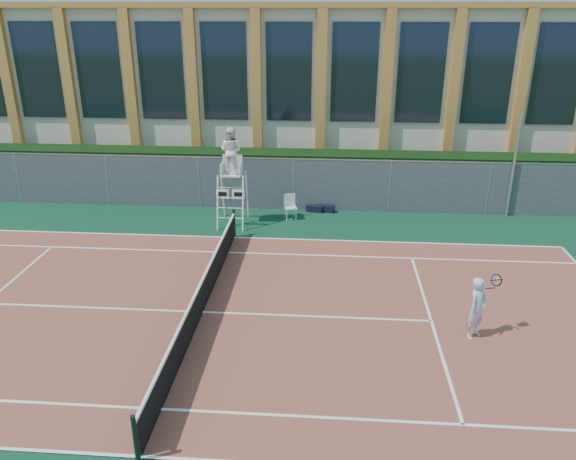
# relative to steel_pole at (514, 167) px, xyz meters

# --- Properties ---
(ground) EXTENTS (120.00, 120.00, 0.00)m
(ground) POSITION_rel_steel_pole_xyz_m (-10.83, -8.70, -2.07)
(ground) COLOR #233814
(apron) EXTENTS (36.00, 20.00, 0.01)m
(apron) POSITION_rel_steel_pole_xyz_m (-10.83, -7.70, -2.06)
(apron) COLOR #0B311E
(apron) RESTS_ON ground
(tennis_court) EXTENTS (23.77, 10.97, 0.02)m
(tennis_court) POSITION_rel_steel_pole_xyz_m (-10.83, -8.70, -2.05)
(tennis_court) COLOR brown
(tennis_court) RESTS_ON apron
(tennis_net) EXTENTS (0.10, 11.30, 1.10)m
(tennis_net) POSITION_rel_steel_pole_xyz_m (-10.83, -8.70, -1.53)
(tennis_net) COLOR black
(tennis_net) RESTS_ON ground
(fence) EXTENTS (40.00, 0.06, 2.20)m
(fence) POSITION_rel_steel_pole_xyz_m (-10.83, 0.10, -0.97)
(fence) COLOR #595E60
(fence) RESTS_ON ground
(hedge) EXTENTS (40.00, 1.40, 2.20)m
(hedge) POSITION_rel_steel_pole_xyz_m (-10.83, 1.30, -0.97)
(hedge) COLOR black
(hedge) RESTS_ON ground
(building) EXTENTS (45.00, 10.60, 8.22)m
(building) POSITION_rel_steel_pole_xyz_m (-10.83, 9.25, 2.08)
(building) COLOR beige
(building) RESTS_ON ground
(steel_pole) EXTENTS (0.12, 0.12, 4.13)m
(steel_pole) POSITION_rel_steel_pole_xyz_m (0.00, 0.00, 0.00)
(steel_pole) COLOR #9EA0A5
(steel_pole) RESTS_ON ground
(umpire_chair) EXTENTS (1.09, 1.68, 3.90)m
(umpire_chair) POSITION_rel_steel_pole_xyz_m (-11.10, -1.65, 0.79)
(umpire_chair) COLOR white
(umpire_chair) RESTS_ON ground
(plastic_chair) EXTENTS (0.58, 0.58, 1.01)m
(plastic_chair) POSITION_rel_steel_pole_xyz_m (-8.90, -0.95, -1.46)
(plastic_chair) COLOR silver
(plastic_chair) RESTS_ON apron
(sports_bag_near) EXTENTS (0.72, 0.40, 0.29)m
(sports_bag_near) POSITION_rel_steel_pole_xyz_m (-7.45, -0.10, -1.91)
(sports_bag_near) COLOR black
(sports_bag_near) RESTS_ON apron
(sports_bag_far) EXTENTS (0.72, 0.43, 0.27)m
(sports_bag_far) POSITION_rel_steel_pole_xyz_m (-7.92, -0.10, -1.92)
(sports_bag_far) COLOR black
(sports_bag_far) RESTS_ON apron
(tennis_player) EXTENTS (1.00, 0.80, 1.70)m
(tennis_player) POSITION_rel_steel_pole_xyz_m (-3.45, -9.37, -1.19)
(tennis_player) COLOR silver
(tennis_player) RESTS_ON tennis_court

